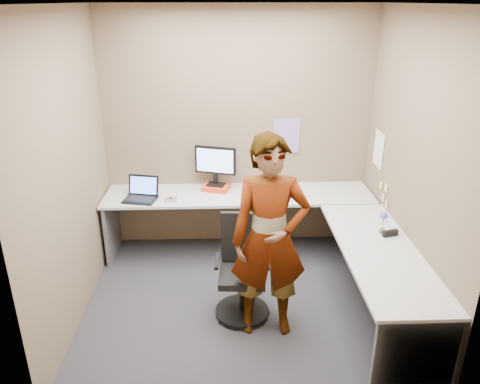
{
  "coord_description": "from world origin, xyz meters",
  "views": [
    {
      "loc": [
        -0.16,
        -3.81,
        2.73
      ],
      "look_at": [
        -0.01,
        0.25,
        1.05
      ],
      "focal_mm": 35.0,
      "sensor_mm": 36.0,
      "label": 1
    }
  ],
  "objects_px": {
    "office_chair": "(242,276)",
    "person": "(270,239)",
    "desk": "(284,228)",
    "monitor": "(215,163)"
  },
  "relations": [
    {
      "from": "monitor",
      "to": "office_chair",
      "type": "height_order",
      "value": "monitor"
    },
    {
      "from": "person",
      "to": "desk",
      "type": "bearing_deg",
      "value": 73.94
    },
    {
      "from": "desk",
      "to": "monitor",
      "type": "height_order",
      "value": "monitor"
    },
    {
      "from": "monitor",
      "to": "office_chair",
      "type": "xyz_separation_m",
      "value": [
        0.25,
        -1.27,
        -0.66
      ]
    },
    {
      "from": "monitor",
      "to": "desk",
      "type": "bearing_deg",
      "value": -29.65
    },
    {
      "from": "monitor",
      "to": "office_chair",
      "type": "relative_size",
      "value": 0.49
    },
    {
      "from": "monitor",
      "to": "person",
      "type": "height_order",
      "value": "person"
    },
    {
      "from": "office_chair",
      "to": "person",
      "type": "xyz_separation_m",
      "value": [
        0.22,
        -0.24,
        0.51
      ]
    },
    {
      "from": "desk",
      "to": "person",
      "type": "relative_size",
      "value": 1.67
    },
    {
      "from": "desk",
      "to": "person",
      "type": "bearing_deg",
      "value": -106.27
    }
  ]
}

